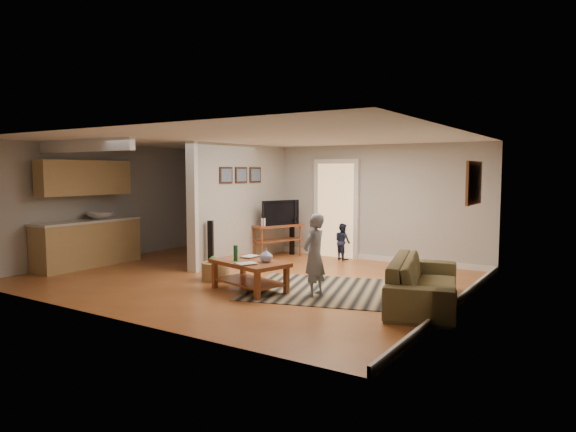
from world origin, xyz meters
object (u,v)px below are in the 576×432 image
object	(u,v)px
speaker_right	(292,230)
toy_basket	(216,270)
sofa	(423,305)
coffee_table	(251,268)
speaker_left	(211,246)
child	(314,296)
toddler	(342,259)
tv_console	(278,228)

from	to	relation	value
speaker_right	toy_basket	bearing A→B (deg)	-106.84
sofa	speaker_right	bearing A→B (deg)	40.45
coffee_table	speaker_left	bearing A→B (deg)	150.29
coffee_table	toy_basket	bearing A→B (deg)	161.76
sofa	child	size ratio (longest dim) A/B	1.80
sofa	toddler	xyz separation A→B (m)	(-2.71, 2.80, 0.00)
toy_basket	toddler	distance (m)	3.28
speaker_left	speaker_right	bearing A→B (deg)	60.38
speaker_left	child	size ratio (longest dim) A/B	0.76
speaker_left	speaker_right	size ratio (longest dim) A/B	0.86
speaker_right	child	world-z (taller)	speaker_right
speaker_left	toddler	size ratio (longest dim) A/B	1.23
speaker_left	speaker_right	xyz separation A→B (m)	(0.28, 2.52, 0.08)
coffee_table	toddler	bearing A→B (deg)	91.65
speaker_left	toy_basket	world-z (taller)	speaker_left
coffee_table	speaker_right	xyz separation A→B (m)	(-1.41, 3.48, 0.18)
sofa	coffee_table	size ratio (longest dim) A/B	1.64
coffee_table	toddler	size ratio (longest dim) A/B	1.76
child	tv_console	bearing A→B (deg)	-134.57
speaker_right	toddler	xyz separation A→B (m)	(1.31, 0.00, -0.57)
sofa	speaker_left	bearing A→B (deg)	71.61
coffee_table	sofa	bearing A→B (deg)	14.73
sofa	toddler	distance (m)	3.90
coffee_table	tv_console	world-z (taller)	tv_console
coffee_table	toddler	distance (m)	3.51
speaker_right	child	size ratio (longest dim) A/B	0.88
coffee_table	child	size ratio (longest dim) A/B	1.09
speaker_left	speaker_right	world-z (taller)	speaker_right
sofa	speaker_right	distance (m)	4.93
coffee_table	child	xyz separation A→B (m)	(1.02, 0.28, -0.39)
speaker_left	coffee_table	bearing A→B (deg)	-52.92
tv_console	toddler	distance (m)	1.59
toy_basket	child	xyz separation A→B (m)	(2.05, -0.06, -0.18)
sofa	tv_console	distance (m)	4.67
sofa	child	world-z (taller)	child
speaker_right	child	bearing A→B (deg)	-76.58
tv_console	toy_basket	bearing A→B (deg)	-58.70
coffee_table	tv_console	bearing A→B (deg)	116.07
tv_console	toddler	xyz separation A→B (m)	(1.33, 0.56, -0.68)
toy_basket	child	world-z (taller)	child
coffee_table	speaker_left	world-z (taller)	speaker_left
coffee_table	toy_basket	world-z (taller)	coffee_table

